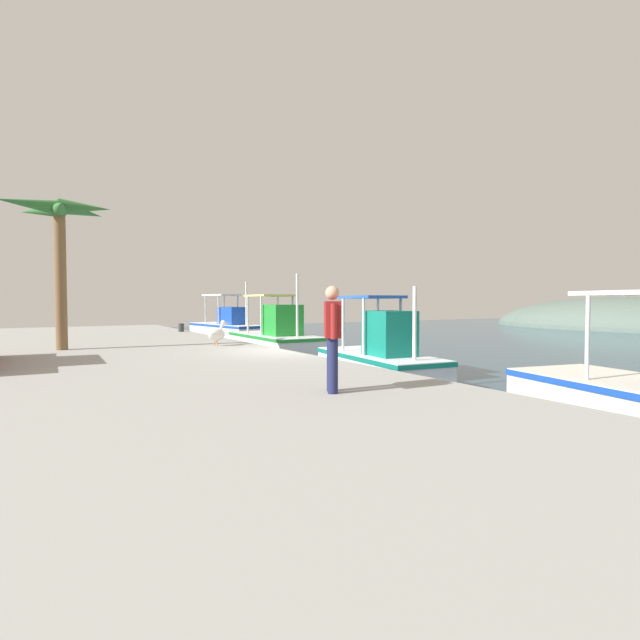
# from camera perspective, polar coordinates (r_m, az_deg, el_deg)

# --- Properties ---
(water_surface) EXTENTS (60.00, 60.00, 0.00)m
(water_surface) POSITION_cam_1_polar(r_m,az_deg,el_deg) (27.34, 31.97, -2.78)
(water_surface) COLOR #2D4C60
(water_surface) RESTS_ON ground
(quay_pier) EXTENTS (36.00, 10.00, 0.80)m
(quay_pier) POSITION_cam_1_polar(r_m,az_deg,el_deg) (12.52, -24.91, -6.35)
(quay_pier) COLOR #9E9E99
(quay_pier) RESTS_ON ground
(distant_hill_nearest) EXTENTS (20.97, 11.12, 5.14)m
(distant_hill_nearest) POSITION_cam_1_polar(r_m,az_deg,el_deg) (46.22, 32.76, -0.90)
(distant_hill_nearest) COLOR #596B60
(distant_hill_nearest) RESTS_ON ground
(distant_hill_third) EXTENTS (23.03, 12.35, 5.29)m
(distant_hill_third) POSITION_cam_1_polar(r_m,az_deg,el_deg) (47.51, 32.72, -0.82)
(distant_hill_third) COLOR #596B60
(distant_hill_third) RESTS_ON ground
(fishing_boat_nearest) EXTENTS (6.29, 2.60, 3.29)m
(fishing_boat_nearest) POSITION_cam_1_polar(r_m,az_deg,el_deg) (27.10, -11.24, -1.06)
(fishing_boat_nearest) COLOR white
(fishing_boat_nearest) RESTS_ON ground
(fishing_boat_second) EXTENTS (5.67, 2.23, 3.33)m
(fishing_boat_second) POSITION_cam_1_polar(r_m,az_deg,el_deg) (20.34, -5.37, -2.13)
(fishing_boat_second) COLOR white
(fishing_boat_second) RESTS_ON ground
(fishing_boat_third) EXTENTS (4.85, 2.33, 2.61)m
(fishing_boat_third) POSITION_cam_1_polar(r_m,az_deg,el_deg) (13.40, 7.31, -4.56)
(fishing_boat_third) COLOR white
(fishing_boat_third) RESTS_ON ground
(pelican) EXTENTS (0.57, 0.95, 0.82)m
(pelican) POSITION_cam_1_polar(r_m,az_deg,el_deg) (15.52, -12.43, -1.61)
(pelican) COLOR tan
(pelican) RESTS_ON quay_pier
(fisherman_standing) EXTENTS (0.57, 0.41, 1.67)m
(fisherman_standing) POSITION_cam_1_polar(r_m,az_deg,el_deg) (7.34, 1.51, -1.64)
(fisherman_standing) COLOR #1E234C
(fisherman_standing) RESTS_ON quay_pier
(mooring_bollard_nearest) EXTENTS (0.27, 0.27, 0.39)m
(mooring_bollard_nearest) POSITION_cam_1_polar(r_m,az_deg,el_deg) (23.32, -16.49, -0.89)
(mooring_bollard_nearest) COLOR #333338
(mooring_bollard_nearest) RESTS_ON quay_pier
(palm_tree) EXTENTS (2.64, 3.04, 4.45)m
(palm_tree) POSITION_cam_1_polar(r_m,az_deg,el_deg) (16.03, -29.04, 10.09)
(palm_tree) COLOR brown
(palm_tree) RESTS_ON quay_pier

